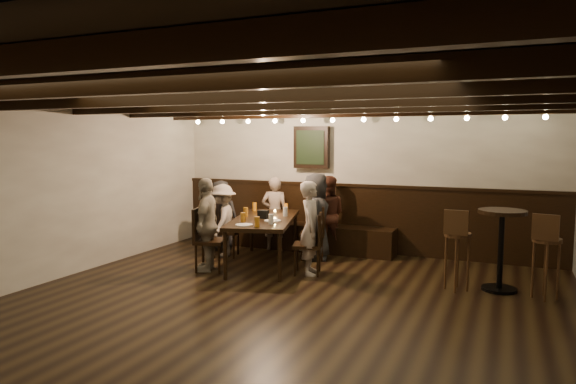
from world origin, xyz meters
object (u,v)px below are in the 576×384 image
at_px(dining_table, 264,222).
at_px(person_left_near, 223,220).
at_px(person_bench_left, 221,215).
at_px(person_right_near, 316,216).
at_px(bar_stool_left, 457,260).
at_px(person_bench_centre, 275,213).
at_px(person_bench_right, 327,215).
at_px(chair_right_far, 309,255).
at_px(chair_left_near, 225,240).
at_px(person_left_far, 207,224).
at_px(bar_stool_right, 546,267).
at_px(high_top_table, 501,238).
at_px(chair_left_far, 209,252).
at_px(chair_right_near, 314,243).
at_px(person_right_far, 311,228).

height_order(dining_table, person_left_near, person_left_near).
xyz_separation_m(dining_table, person_bench_left, (-1.11, 0.62, -0.06)).
relative_size(person_right_near, bar_stool_left, 1.32).
height_order(person_bench_centre, person_bench_right, person_bench_right).
xyz_separation_m(chair_right_far, person_left_near, (-1.66, 0.46, 0.32)).
bearing_deg(bar_stool_left, person_right_near, 163.15).
distance_m(chair_left_near, person_left_far, 0.99).
relative_size(chair_left_near, bar_stool_right, 0.82).
bearing_deg(chair_left_near, person_bench_right, 105.54).
xyz_separation_m(chair_right_far, person_left_far, (-1.41, -0.40, 0.41)).
height_order(chair_left_near, person_left_far, person_left_far).
distance_m(person_bench_centre, high_top_table, 3.74).
relative_size(person_bench_left, bar_stool_right, 1.16).
distance_m(dining_table, person_left_far, 0.87).
bearing_deg(person_bench_centre, chair_left_far, 64.38).
bearing_deg(chair_right_far, chair_left_near, 57.93).
xyz_separation_m(person_bench_right, person_right_near, (-0.02, -0.47, 0.04)).
bearing_deg(chair_right_far, person_left_near, 58.49).
bearing_deg(chair_right_near, person_bench_left, 74.46).
bearing_deg(chair_right_far, person_bench_centre, 25.58).
xyz_separation_m(chair_left_near, person_bench_left, (-0.30, 0.38, 0.34)).
bearing_deg(high_top_table, chair_left_near, 176.36).
relative_size(chair_left_far, person_left_near, 0.77).
height_order(chair_left_near, bar_stool_left, bar_stool_left).
xyz_separation_m(person_right_far, high_top_table, (2.46, 0.20, 0.01)).
relative_size(chair_right_far, person_bench_left, 0.72).
height_order(person_bench_centre, person_right_near, person_right_near).
relative_size(person_bench_left, person_left_far, 0.89).
distance_m(person_right_far, bar_stool_left, 1.98).
relative_size(dining_table, bar_stool_right, 2.00).
distance_m(chair_right_near, bar_stool_right, 3.34).
xyz_separation_m(person_right_near, bar_stool_right, (3.20, -0.82, -0.30)).
distance_m(person_bench_left, person_bench_right, 1.80).
bearing_deg(person_left_near, person_right_far, 59.04).
bearing_deg(bar_stool_left, chair_right_near, 163.62).
xyz_separation_m(bar_stool_left, bar_stool_right, (1.00, 0.05, 0.00)).
distance_m(person_bench_right, bar_stool_left, 2.58).
distance_m(chair_left_near, person_bench_centre, 1.01).
bearing_deg(person_left_far, person_right_near, 120.96).
distance_m(chair_left_far, bar_stool_left, 3.39).
xyz_separation_m(chair_right_near, high_top_table, (2.74, -0.66, 0.41)).
bearing_deg(dining_table, person_bench_left, 135.00).
height_order(chair_right_near, person_right_far, person_right_far).
relative_size(person_left_near, person_right_far, 0.89).
bearing_deg(chair_right_near, bar_stool_right, -120.08).
bearing_deg(person_bench_right, bar_stool_left, 132.39).
relative_size(person_bench_right, bar_stool_left, 1.25).
height_order(chair_left_far, person_right_near, person_right_near).
bearing_deg(person_bench_right, dining_table, 45.00).
relative_size(dining_table, person_right_far, 1.57).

